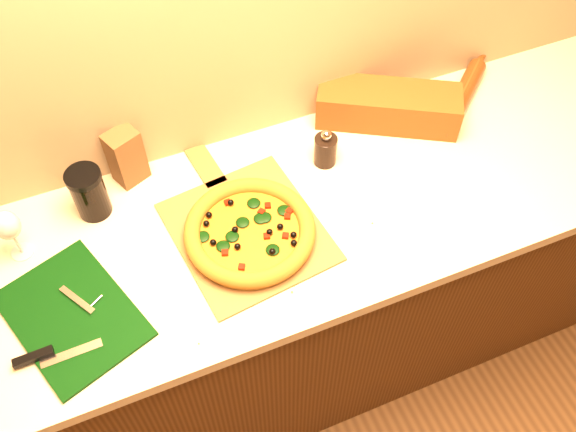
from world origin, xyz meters
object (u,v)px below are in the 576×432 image
object	(u,v)px
pizza_peel	(245,227)
dark_jar	(89,193)
pizza	(250,232)
cutting_board	(71,316)
pepper_grinder	(325,149)
wine_glass	(7,226)
rolling_pin	(464,92)

from	to	relation	value
pizza_peel	dark_jar	bearing A→B (deg)	142.26
pizza	dark_jar	distance (m)	0.44
cutting_board	pepper_grinder	world-z (taller)	pepper_grinder
pizza	cutting_board	world-z (taller)	pizza
cutting_board	wine_glass	bearing A→B (deg)	89.70
pizza	cutting_board	xyz separation A→B (m)	(-0.48, -0.05, -0.02)
pepper_grinder	rolling_pin	bearing A→B (deg)	8.10
pizza	wine_glass	distance (m)	0.60
cutting_board	pepper_grinder	bearing A→B (deg)	-2.86
cutting_board	wine_glass	world-z (taller)	wine_glass
cutting_board	wine_glass	distance (m)	0.28
pizza_peel	cutting_board	size ratio (longest dim) A/B	1.35
pizza	cutting_board	size ratio (longest dim) A/B	0.81
pizza_peel	pizza	world-z (taller)	pizza
pizza	wine_glass	xyz separation A→B (m)	(-0.57, 0.19, 0.09)
pepper_grinder	dark_jar	xyz separation A→B (m)	(-0.65, 0.08, 0.03)
pepper_grinder	rolling_pin	size ratio (longest dim) A/B	0.38
rolling_pin	wine_glass	distance (m)	1.37
pizza	rolling_pin	xyz separation A→B (m)	(0.80, 0.25, -0.00)
pizza	dark_jar	xyz separation A→B (m)	(-0.36, 0.25, 0.05)
rolling_pin	dark_jar	world-z (taller)	dark_jar
pizza_peel	rolling_pin	xyz separation A→B (m)	(0.81, 0.21, 0.02)
rolling_pin	wine_glass	bearing A→B (deg)	-177.51
pizza	cutting_board	distance (m)	0.49
rolling_pin	wine_glass	world-z (taller)	wine_glass
pizza_peel	rolling_pin	distance (m)	0.83
pepper_grinder	dark_jar	bearing A→B (deg)	173.33
cutting_board	wine_glass	xyz separation A→B (m)	(-0.08, 0.24, 0.11)
wine_glass	pizza	bearing A→B (deg)	-18.16
cutting_board	dark_jar	distance (m)	0.34
pizza_peel	pepper_grinder	distance (m)	0.33
pizza	wine_glass	world-z (taller)	wine_glass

